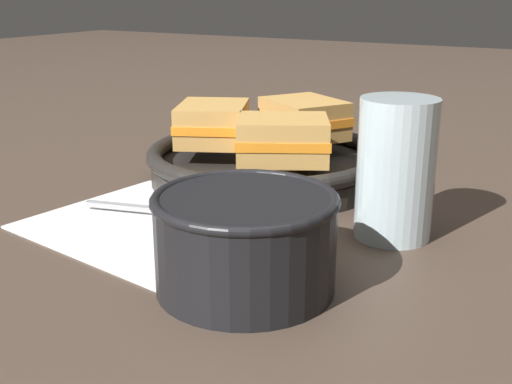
% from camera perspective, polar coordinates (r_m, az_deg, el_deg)
% --- Properties ---
extents(ground_plane, '(4.00, 4.00, 0.00)m').
position_cam_1_polar(ground_plane, '(0.60, -5.24, -3.91)').
color(ground_plane, '#47382D').
extents(napkin, '(0.25, 0.22, 0.00)m').
position_cam_1_polar(napkin, '(0.62, -8.84, -2.81)').
color(napkin, white).
rests_on(napkin, ground_plane).
extents(soup_bowl, '(0.14, 0.14, 0.08)m').
position_cam_1_polar(soup_bowl, '(0.48, -0.96, -3.90)').
color(soup_bowl, black).
rests_on(soup_bowl, ground_plane).
extents(spoon, '(0.15, 0.06, 0.01)m').
position_cam_1_polar(spoon, '(0.63, -6.42, -1.83)').
color(spoon, '#9E9EA3').
rests_on(spoon, napkin).
extents(skillet, '(0.28, 0.28, 0.04)m').
position_cam_1_polar(skillet, '(0.75, 0.92, 2.60)').
color(skillet, black).
rests_on(skillet, ground_plane).
extents(sandwich_near_left, '(0.11, 0.12, 0.05)m').
position_cam_1_polar(sandwich_near_left, '(0.76, -3.86, 6.11)').
color(sandwich_near_left, '#C18E47').
rests_on(sandwich_near_left, skillet).
extents(sandwich_near_right, '(0.12, 0.12, 0.05)m').
position_cam_1_polar(sandwich_near_right, '(0.68, 2.39, 4.71)').
color(sandwich_near_right, '#C18E47').
rests_on(sandwich_near_right, skillet).
extents(sandwich_far_left, '(0.12, 0.12, 0.05)m').
position_cam_1_polar(sandwich_far_left, '(0.79, 4.30, 6.53)').
color(sandwich_far_left, '#C18E47').
rests_on(sandwich_far_left, skillet).
extents(drinking_glass, '(0.07, 0.07, 0.13)m').
position_cam_1_polar(drinking_glass, '(0.59, 12.32, 1.99)').
color(drinking_glass, silver).
rests_on(drinking_glass, ground_plane).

